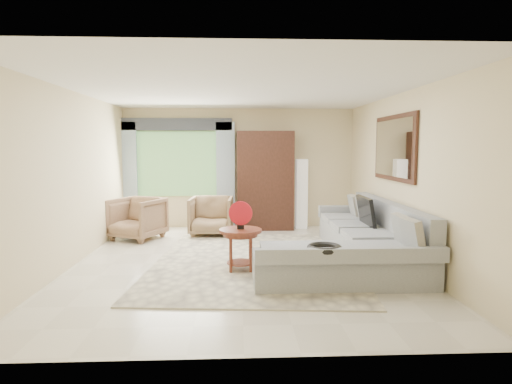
{
  "coord_description": "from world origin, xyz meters",
  "views": [
    {
      "loc": [
        -0.06,
        -6.42,
        1.76
      ],
      "look_at": [
        0.25,
        0.35,
        1.05
      ],
      "focal_mm": 30.0,
      "sensor_mm": 36.0,
      "label": 1
    }
  ],
  "objects_px": {
    "tv_screen": "(366,211)",
    "sectional_sofa": "(359,246)",
    "floor_lamp": "(301,194)",
    "coffee_table": "(241,249)",
    "potted_plant": "(146,220)",
    "armoire": "(265,180)",
    "armchair_left": "(137,218)",
    "armchair_right": "(211,216)"
  },
  "relations": [
    {
      "from": "tv_screen",
      "to": "floor_lamp",
      "type": "distance_m",
      "value": 2.49
    },
    {
      "from": "tv_screen",
      "to": "floor_lamp",
      "type": "height_order",
      "value": "floor_lamp"
    },
    {
      "from": "sectional_sofa",
      "to": "tv_screen",
      "type": "relative_size",
      "value": 4.68
    },
    {
      "from": "armchair_right",
      "to": "potted_plant",
      "type": "bearing_deg",
      "value": 168.46
    },
    {
      "from": "coffee_table",
      "to": "tv_screen",
      "type": "bearing_deg",
      "value": 22.23
    },
    {
      "from": "armchair_right",
      "to": "armoire",
      "type": "height_order",
      "value": "armoire"
    },
    {
      "from": "armchair_right",
      "to": "armoire",
      "type": "bearing_deg",
      "value": 32.85
    },
    {
      "from": "armoire",
      "to": "floor_lamp",
      "type": "relative_size",
      "value": 1.4
    },
    {
      "from": "tv_screen",
      "to": "armchair_left",
      "type": "height_order",
      "value": "tv_screen"
    },
    {
      "from": "armchair_left",
      "to": "floor_lamp",
      "type": "distance_m",
      "value": 3.49
    },
    {
      "from": "armchair_right",
      "to": "potted_plant",
      "type": "xyz_separation_m",
      "value": [
        -1.37,
        0.37,
        -0.14
      ]
    },
    {
      "from": "potted_plant",
      "to": "armchair_right",
      "type": "bearing_deg",
      "value": -14.94
    },
    {
      "from": "potted_plant",
      "to": "armoire",
      "type": "relative_size",
      "value": 0.24
    },
    {
      "from": "tv_screen",
      "to": "coffee_table",
      "type": "distance_m",
      "value": 2.26
    },
    {
      "from": "sectional_sofa",
      "to": "floor_lamp",
      "type": "relative_size",
      "value": 2.31
    },
    {
      "from": "armchair_left",
      "to": "tv_screen",
      "type": "bearing_deg",
      "value": 6.51
    },
    {
      "from": "tv_screen",
      "to": "sectional_sofa",
      "type": "bearing_deg",
      "value": -115.01
    },
    {
      "from": "coffee_table",
      "to": "floor_lamp",
      "type": "bearing_deg",
      "value": 67.21
    },
    {
      "from": "tv_screen",
      "to": "armoire",
      "type": "relative_size",
      "value": 0.35
    },
    {
      "from": "armchair_left",
      "to": "potted_plant",
      "type": "height_order",
      "value": "armchair_left"
    },
    {
      "from": "sectional_sofa",
      "to": "floor_lamp",
      "type": "bearing_deg",
      "value": 98.33
    },
    {
      "from": "sectional_sofa",
      "to": "armchair_right",
      "type": "xyz_separation_m",
      "value": [
        -2.36,
        2.26,
        0.11
      ]
    },
    {
      "from": "coffee_table",
      "to": "armchair_left",
      "type": "xyz_separation_m",
      "value": [
        -1.97,
        2.22,
        0.08
      ]
    },
    {
      "from": "tv_screen",
      "to": "armoire",
      "type": "bearing_deg",
      "value": 122.83
    },
    {
      "from": "tv_screen",
      "to": "armchair_right",
      "type": "bearing_deg",
      "value": 147.18
    },
    {
      "from": "coffee_table",
      "to": "armchair_left",
      "type": "height_order",
      "value": "armchair_left"
    },
    {
      "from": "tv_screen",
      "to": "armchair_left",
      "type": "distance_m",
      "value": 4.27
    },
    {
      "from": "sectional_sofa",
      "to": "coffee_table",
      "type": "xyz_separation_m",
      "value": [
        -1.79,
        -0.27,
        0.03
      ]
    },
    {
      "from": "floor_lamp",
      "to": "tv_screen",
      "type": "bearing_deg",
      "value": -73.64
    },
    {
      "from": "floor_lamp",
      "to": "potted_plant",
      "type": "bearing_deg",
      "value": -174.32
    },
    {
      "from": "coffee_table",
      "to": "armoire",
      "type": "relative_size",
      "value": 0.29
    },
    {
      "from": "sectional_sofa",
      "to": "armchair_left",
      "type": "bearing_deg",
      "value": 152.61
    },
    {
      "from": "armchair_left",
      "to": "armchair_right",
      "type": "height_order",
      "value": "armchair_left"
    },
    {
      "from": "armchair_right",
      "to": "armoire",
      "type": "distance_m",
      "value": 1.45
    },
    {
      "from": "armoire",
      "to": "armchair_right",
      "type": "bearing_deg",
      "value": -150.55
    },
    {
      "from": "armchair_left",
      "to": "armoire",
      "type": "distance_m",
      "value": 2.78
    },
    {
      "from": "sectional_sofa",
      "to": "potted_plant",
      "type": "bearing_deg",
      "value": 144.79
    },
    {
      "from": "armchair_right",
      "to": "tv_screen",
      "type": "bearing_deg",
      "value": -29.42
    },
    {
      "from": "coffee_table",
      "to": "potted_plant",
      "type": "xyz_separation_m",
      "value": [
        -1.94,
        2.9,
        -0.07
      ]
    },
    {
      "from": "armoire",
      "to": "floor_lamp",
      "type": "bearing_deg",
      "value": 4.29
    },
    {
      "from": "armchair_left",
      "to": "armoire",
      "type": "relative_size",
      "value": 0.42
    },
    {
      "from": "tv_screen",
      "to": "coffee_table",
      "type": "bearing_deg",
      "value": -157.77
    }
  ]
}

